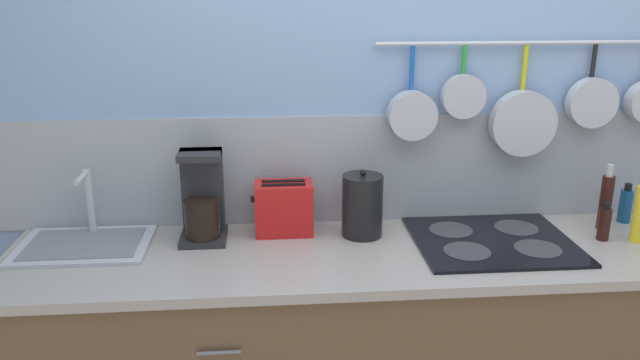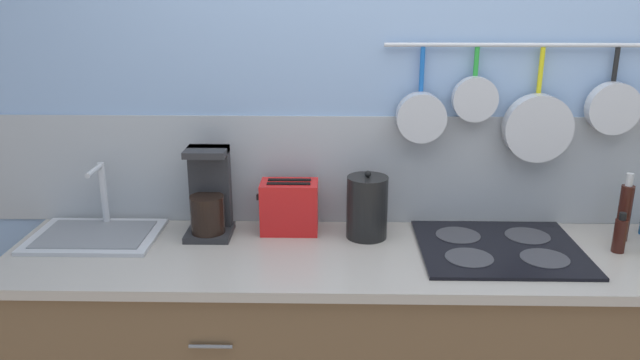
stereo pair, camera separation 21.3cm
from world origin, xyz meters
TOP-DOWN VIEW (x-y plane):
  - wall_back at (0.00, 0.34)m, footprint 7.20×0.15m
  - countertop at (0.00, 0.00)m, footprint 3.06×0.61m
  - sink_basin at (-1.26, 0.12)m, footprint 0.46×0.34m
  - coffee_maker at (-0.83, 0.17)m, footprint 0.17×0.18m
  - toaster at (-0.53, 0.20)m, footprint 0.23×0.13m
  - kettle at (-0.24, 0.15)m, footprint 0.15×0.15m
  - cooktop at (0.23, 0.04)m, footprint 0.57×0.50m
  - bottle_vinegar at (0.65, 0.03)m, footprint 0.04×0.04m
  - bottle_cooking_wine at (0.71, 0.14)m, footprint 0.05×0.05m
  - bottle_olive_oil at (0.77, 0.01)m, footprint 0.05×0.05m
  - bottle_dish_soap at (0.83, 0.20)m, footprint 0.05×0.05m

SIDE VIEW (x-z plane):
  - countertop at x=0.00m, z-range 0.90..0.93m
  - cooktop at x=0.23m, z-range 0.93..0.95m
  - sink_basin at x=-1.26m, z-range 0.83..1.08m
  - bottle_vinegar at x=0.65m, z-range 0.93..1.07m
  - bottle_dish_soap at x=0.83m, z-range 0.93..1.09m
  - toaster at x=-0.53m, z-range 0.93..1.14m
  - bottle_cooking_wine at x=0.71m, z-range 0.92..1.18m
  - bottle_olive_oil at x=0.77m, z-range 0.92..1.18m
  - kettle at x=-0.24m, z-range 0.92..1.18m
  - coffee_maker at x=-0.83m, z-range 0.90..1.24m
  - wall_back at x=0.00m, z-range -0.02..2.58m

